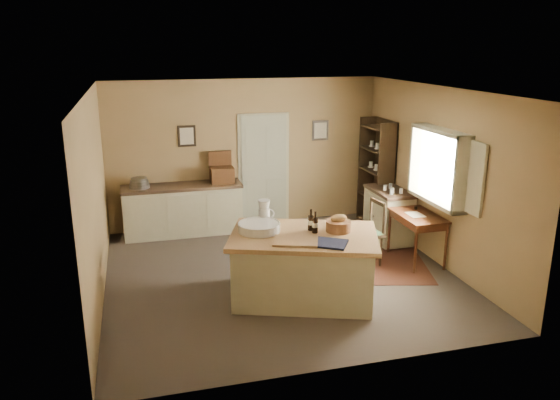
# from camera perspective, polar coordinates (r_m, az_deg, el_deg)

# --- Properties ---
(ground) EXTENTS (5.00, 5.00, 0.00)m
(ground) POSITION_cam_1_polar(r_m,az_deg,el_deg) (8.18, -0.00, -7.79)
(ground) COLOR brown
(ground) RESTS_ON ground
(wall_back) EXTENTS (5.00, 0.10, 2.70)m
(wall_back) POSITION_cam_1_polar(r_m,az_deg,el_deg) (10.10, -3.68, 4.89)
(wall_back) COLOR #9A7B52
(wall_back) RESTS_ON ground
(wall_front) EXTENTS (5.00, 0.10, 2.70)m
(wall_front) POSITION_cam_1_polar(r_m,az_deg,el_deg) (5.47, 6.81, -5.09)
(wall_front) COLOR #9A7B52
(wall_front) RESTS_ON ground
(wall_left) EXTENTS (0.10, 5.00, 2.70)m
(wall_left) POSITION_cam_1_polar(r_m,az_deg,el_deg) (7.51, -18.77, 0.06)
(wall_left) COLOR #9A7B52
(wall_left) RESTS_ON ground
(wall_right) EXTENTS (0.10, 5.00, 2.70)m
(wall_right) POSITION_cam_1_polar(r_m,az_deg,el_deg) (8.70, 16.13, 2.42)
(wall_right) COLOR #9A7B52
(wall_right) RESTS_ON ground
(ceiling) EXTENTS (5.00, 5.00, 0.00)m
(ceiling) POSITION_cam_1_polar(r_m,az_deg,el_deg) (7.50, -0.00, 11.42)
(ceiling) COLOR silver
(ceiling) RESTS_ON wall_back
(door) EXTENTS (0.97, 0.06, 2.11)m
(door) POSITION_cam_1_polar(r_m,az_deg,el_deg) (10.21, -1.69, 3.34)
(door) COLOR #A3A58C
(door) RESTS_ON ground
(framed_prints) EXTENTS (2.82, 0.02, 0.38)m
(framed_prints) POSITION_cam_1_polar(r_m,az_deg,el_deg) (10.06, -2.57, 6.99)
(framed_prints) COLOR black
(framed_prints) RESTS_ON ground
(window) EXTENTS (0.25, 1.99, 1.12)m
(window) POSITION_cam_1_polar(r_m,az_deg,el_deg) (8.45, 16.48, 3.40)
(window) COLOR beige
(window) RESTS_ON ground
(work_island) EXTENTS (2.21, 1.81, 1.20)m
(work_island) POSITION_cam_1_polar(r_m,az_deg,el_deg) (7.31, 2.38, -6.72)
(work_island) COLOR beige
(work_island) RESTS_ON ground
(sideboard) EXTENTS (2.10, 0.60, 1.18)m
(sideboard) POSITION_cam_1_polar(r_m,az_deg,el_deg) (9.87, -10.06, -0.82)
(sideboard) COLOR beige
(sideboard) RESTS_ON ground
(rug) EXTENTS (1.47, 1.83, 0.01)m
(rug) POSITION_cam_1_polar(r_m,az_deg,el_deg) (8.73, 11.30, -6.50)
(rug) COLOR #4D2515
(rug) RESTS_ON ground
(writing_desk) EXTENTS (0.58, 0.95, 0.82)m
(writing_desk) POSITION_cam_1_polar(r_m,az_deg,el_deg) (8.70, 14.20, -2.07)
(writing_desk) COLOR #34170A
(writing_desk) RESTS_ON ground
(desk_chair) EXTENTS (0.51, 0.51, 0.99)m
(desk_chair) POSITION_cam_1_polar(r_m,az_deg,el_deg) (8.48, 8.84, -3.51)
(desk_chair) COLOR black
(desk_chair) RESTS_ON ground
(right_cabinet) EXTENTS (0.55, 0.99, 0.99)m
(right_cabinet) POSITION_cam_1_polar(r_m,az_deg,el_deg) (9.61, 11.26, -1.50)
(right_cabinet) COLOR beige
(right_cabinet) RESTS_ON ground
(shelving_unit) EXTENTS (0.34, 0.89, 1.98)m
(shelving_unit) POSITION_cam_1_polar(r_m,az_deg,el_deg) (10.23, 10.22, 2.74)
(shelving_unit) COLOR black
(shelving_unit) RESTS_ON ground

